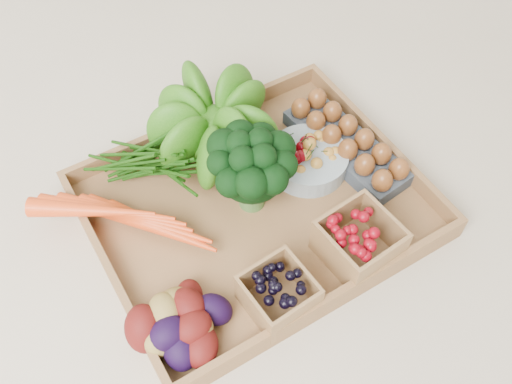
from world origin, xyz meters
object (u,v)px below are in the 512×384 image
tray (256,210)px  egg_carton (346,147)px  broccoli (252,182)px  cherry_bowl (308,160)px

tray → egg_carton: 0.21m
tray → broccoli: broccoli is taller
broccoli → cherry_bowl: 0.14m
broccoli → cherry_bowl: (0.13, 0.02, -0.04)m
tray → egg_carton: size_ratio=2.11×
tray → broccoli: bearing=94.1°
cherry_bowl → egg_carton: cherry_bowl is taller
broccoli → cherry_bowl: bearing=7.2°
tray → broccoli: size_ratio=3.63×
cherry_bowl → broccoli: bearing=-172.8°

